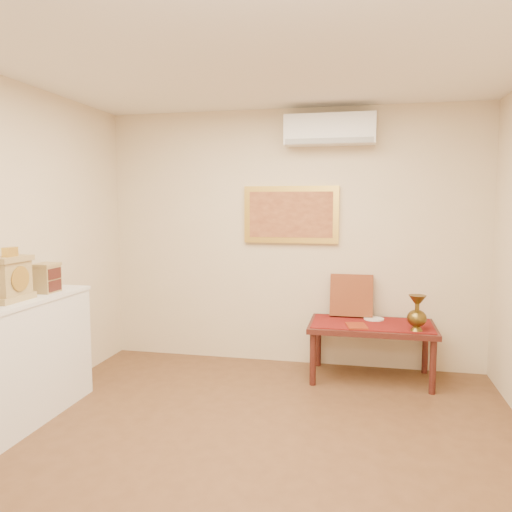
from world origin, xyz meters
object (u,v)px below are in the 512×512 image
(mantel_clock, at_px, (12,278))
(wooden_chest, at_px, (47,278))
(brass_urn_tall, at_px, (417,309))
(low_table, at_px, (372,330))

(mantel_clock, height_order, wooden_chest, mantel_clock)
(brass_urn_tall, distance_m, mantel_clock, 3.42)
(mantel_clock, bearing_deg, brass_urn_tall, 25.11)
(wooden_chest, bearing_deg, low_table, 25.26)
(brass_urn_tall, relative_size, wooden_chest, 1.65)
(mantel_clock, bearing_deg, wooden_chest, 86.95)
(mantel_clock, distance_m, low_table, 3.22)
(low_table, bearing_deg, brass_urn_tall, -27.37)
(brass_urn_tall, xyz_separation_m, mantel_clock, (-3.08, -1.44, 0.40))
(low_table, bearing_deg, mantel_clock, -148.42)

